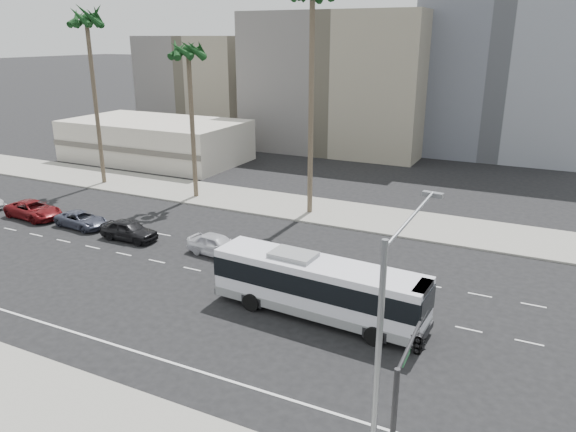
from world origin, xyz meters
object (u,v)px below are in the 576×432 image
Objects in this scene: city_bus at (318,286)px; streetlight_corner at (385,337)px; car_b at (129,230)px; traffic_signal at (416,350)px; car_c at (82,220)px; car_a at (217,245)px; car_d at (34,210)px; palm_far at (87,23)px; palm_mid at (188,54)px.

streetlight_corner is (6.34, -9.33, 3.54)m from city_bus.
traffic_signal is at bearing -119.28° from car_b.
car_c is at bearing 154.27° from traffic_signal.
city_bus is 2.66× the size of car_b.
streetlight_corner is (29.56, -14.47, 4.72)m from car_c.
traffic_signal is at bearing -110.26° from car_c.
streetlight_corner reaches higher than car_a.
car_a is 0.99× the size of car_b.
car_d is 0.93× the size of traffic_signal.
car_c is 0.49× the size of streetlight_corner.
palm_far is at bearing 19.33° from car_d.
car_a is 0.26× the size of palm_far.
city_bus is at bearing -98.07° from car_c.
streetlight_corner reaches higher than traffic_signal.
city_bus is 1.30× the size of streetlight_corner.
traffic_signal is 0.39× the size of palm_mid.
traffic_signal reaches higher than car_d.
traffic_signal is 47.77m from palm_far.
traffic_signal is at bearing -47.06° from city_bus.
car_a is at bearing -88.19° from car_b.
car_c is at bearing 94.87° from car_a.
car_d is at bearing 165.00° from streetlight_corner.
car_a is at bearing -27.68° from palm_far.
palm_mid reaches higher than car_d.
car_a is 18.81m from car_d.
traffic_signal is (25.01, -13.48, 4.09)m from car_b.
streetlight_corner is (16.25, -14.32, 4.59)m from car_a.
streetlight_corner reaches higher than car_c.
palm_far is (-13.94, 11.79, 15.34)m from car_b.
palm_mid reaches higher than car_a.
car_b is at bearing -40.21° from palm_far.
car_b is 0.85× the size of car_d.
car_d is at bearing 157.79° from traffic_signal.
traffic_signal reaches higher than city_bus.
palm_far is at bearing 153.22° from streetlight_corner.
traffic_signal is at bearing -43.00° from palm_mid.
car_a is 28.96m from palm_far.
palm_mid is at bearing -33.29° from car_d.
car_d reaches higher than car_c.
palm_far reaches higher than city_bus.
palm_far is at bearing 156.16° from city_bus.
car_b is 0.31× the size of palm_mid.
city_bus is at bearing -111.19° from car_a.
palm_far reaches higher than traffic_signal.
car_d is at bearing -75.45° from palm_far.
car_d is (-18.81, 0.07, -0.03)m from car_a.
palm_far is at bearing -179.92° from palm_mid.
car_b is 0.26× the size of palm_far.
traffic_signal reaches higher than car_c.
car_d is 0.31× the size of palm_far.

